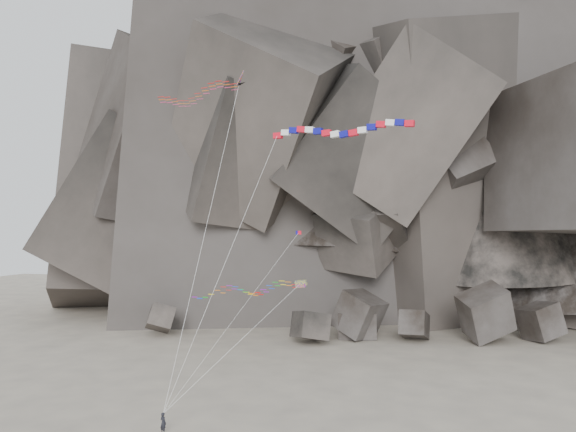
% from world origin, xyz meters
% --- Properties ---
extents(ground, '(260.00, 260.00, 0.00)m').
position_xyz_m(ground, '(0.00, 0.00, 0.00)').
color(ground, '#A89C88').
rests_on(ground, ground).
extents(headland, '(110.00, 70.00, 84.00)m').
position_xyz_m(headland, '(0.00, 70.00, 42.00)').
color(headland, '#4E4540').
rests_on(headland, ground).
extents(boulder_field, '(74.06, 16.55, 9.31)m').
position_xyz_m(boulder_field, '(12.07, 34.22, 2.46)').
color(boulder_field, '#47423F').
rests_on(boulder_field, ground).
extents(kite_flyer, '(0.82, 0.70, 1.99)m').
position_xyz_m(kite_flyer, '(-2.68, -9.25, 0.99)').
color(kite_flyer, black).
rests_on(kite_flyer, ground).
extents(delta_kite, '(10.71, 12.07, 31.07)m').
position_xyz_m(delta_kite, '(-5.14, 2.22, 30.59)').
color(delta_kite, red).
rests_on(delta_kite, ground).
extents(banner_kite, '(19.94, 10.78, 24.85)m').
position_xyz_m(banner_kite, '(10.42, -0.17, 25.75)').
color(banner_kite, red).
rests_on(banner_kite, ground).
extents(parafoil_kite, '(13.01, 13.29, 10.01)m').
position_xyz_m(parafoil_kite, '(-0.35, 3.62, 10.41)').
color(parafoil_kite, '#ECEE0D').
rests_on(parafoil_kite, ground).
extents(pennant_kite, '(8.61, 13.10, 14.86)m').
position_xyz_m(pennant_kite, '(3.91, 1.10, 13.30)').
color(pennant_kite, red).
rests_on(pennant_kite, ground).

